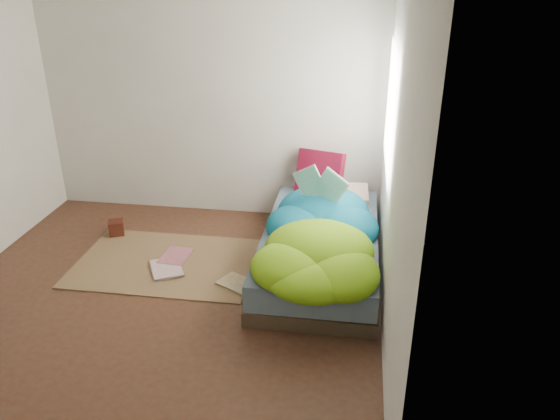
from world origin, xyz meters
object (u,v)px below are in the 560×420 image
object	(u,v)px
open_book	(320,174)
floor_book_a	(152,271)
floor_book_b	(163,255)
wooden_box	(116,228)
pillow_magenta	(320,174)
bed	(320,248)

from	to	relation	value
open_book	floor_book_a	bearing A→B (deg)	-139.40
open_book	floor_book_b	bearing A→B (deg)	-150.01
open_book	floor_book_a	world-z (taller)	open_book
wooden_box	floor_book_a	world-z (taller)	wooden_box
pillow_magenta	floor_book_a	bearing A→B (deg)	-123.22
floor_book_a	floor_book_b	bearing A→B (deg)	61.70
open_book	bed	bearing A→B (deg)	-59.20
floor_book_a	floor_book_b	distance (m)	0.28
bed	open_book	distance (m)	0.66
pillow_magenta	open_book	xyz separation A→B (m)	(0.05, -0.66, 0.24)
pillow_magenta	wooden_box	world-z (taller)	pillow_magenta
pillow_magenta	floor_book_b	xyz separation A→B (m)	(-1.35, -0.90, -0.54)
floor_book_a	bed	bearing A→B (deg)	-13.99
open_book	floor_book_a	size ratio (longest dim) A/B	1.21
floor_book_a	wooden_box	bearing A→B (deg)	104.73
floor_book_b	open_book	bearing A→B (deg)	13.99
wooden_box	bed	bearing A→B (deg)	-8.07
floor_book_a	floor_book_b	xyz separation A→B (m)	(0.00, 0.28, 0.00)
wooden_box	floor_book_b	bearing A→B (deg)	-31.50
floor_book_a	floor_book_b	size ratio (longest dim) A/B	1.06
open_book	floor_book_b	world-z (taller)	open_book
pillow_magenta	floor_book_b	distance (m)	1.71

